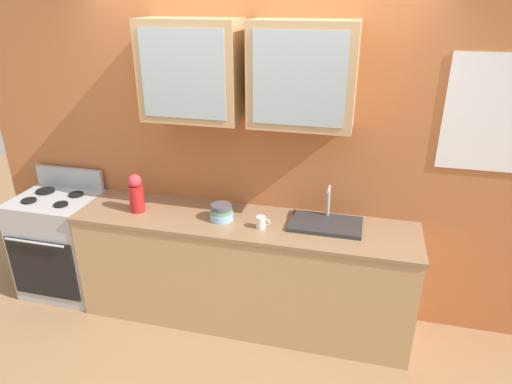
# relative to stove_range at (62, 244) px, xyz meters

# --- Properties ---
(ground_plane) EXTENTS (10.00, 10.00, 0.00)m
(ground_plane) POSITION_rel_stove_range_xyz_m (1.64, -0.00, -0.46)
(ground_plane) COLOR #936B47
(back_wall_unit) EXTENTS (4.60, 0.44, 2.70)m
(back_wall_unit) POSITION_rel_stove_range_xyz_m (1.65, 0.30, 1.02)
(back_wall_unit) COLOR #B76638
(back_wall_unit) RESTS_ON ground_plane
(counter) EXTENTS (2.61, 0.60, 0.89)m
(counter) POSITION_rel_stove_range_xyz_m (1.64, -0.00, -0.01)
(counter) COLOR tan
(counter) RESTS_ON ground_plane
(stove_range) EXTENTS (0.67, 0.59, 1.07)m
(stove_range) POSITION_rel_stove_range_xyz_m (0.00, 0.00, 0.00)
(stove_range) COLOR #ADAFB5
(stove_range) RESTS_ON ground_plane
(sink_faucet) EXTENTS (0.53, 0.32, 0.28)m
(sink_faucet) POSITION_rel_stove_range_xyz_m (2.25, 0.07, 0.46)
(sink_faucet) COLOR #2D2D30
(sink_faucet) RESTS_ON counter
(bowl_stack) EXTENTS (0.18, 0.18, 0.12)m
(bowl_stack) POSITION_rel_stove_range_xyz_m (1.48, -0.02, 0.50)
(bowl_stack) COLOR #8CB7E0
(bowl_stack) RESTS_ON counter
(vase) EXTENTS (0.11, 0.11, 0.31)m
(vase) POSITION_rel_stove_range_xyz_m (0.80, -0.04, 0.59)
(vase) COLOR #B21E1E
(vase) RESTS_ON counter
(cup_near_sink) EXTENTS (0.10, 0.07, 0.09)m
(cup_near_sink) POSITION_rel_stove_range_xyz_m (1.80, -0.08, 0.48)
(cup_near_sink) COLOR silver
(cup_near_sink) RESTS_ON counter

